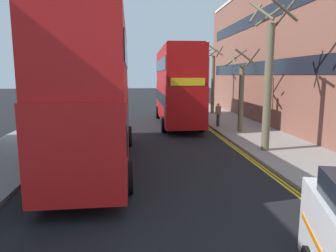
% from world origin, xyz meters
% --- Properties ---
extents(sidewalk_right, '(4.00, 80.00, 0.14)m').
position_xyz_m(sidewalk_right, '(6.50, 16.00, 0.07)').
color(sidewalk_right, gray).
rests_on(sidewalk_right, ground).
extents(sidewalk_left, '(4.00, 80.00, 0.14)m').
position_xyz_m(sidewalk_left, '(-6.50, 16.00, 0.07)').
color(sidewalk_left, gray).
rests_on(sidewalk_left, ground).
extents(kerb_line_outer, '(0.10, 56.00, 0.01)m').
position_xyz_m(kerb_line_outer, '(4.40, 14.00, 0.00)').
color(kerb_line_outer, yellow).
rests_on(kerb_line_outer, ground).
extents(kerb_line_inner, '(0.10, 56.00, 0.01)m').
position_xyz_m(kerb_line_inner, '(4.24, 14.00, 0.00)').
color(kerb_line_inner, yellow).
rests_on(kerb_line_inner, ground).
extents(double_decker_bus_away, '(2.97, 10.86, 5.64)m').
position_xyz_m(double_decker_bus_away, '(-2.27, 12.36, 3.03)').
color(double_decker_bus_away, red).
rests_on(double_decker_bus_away, ground).
extents(double_decker_bus_oncoming, '(2.87, 10.83, 5.64)m').
position_xyz_m(double_decker_bus_oncoming, '(2.33, 22.87, 3.03)').
color(double_decker_bus_oncoming, '#B20F0F').
rests_on(double_decker_bus_oncoming, ground).
extents(pedestrian_far, '(0.34, 0.22, 1.62)m').
position_xyz_m(pedestrian_far, '(4.97, 20.75, 0.99)').
color(pedestrian_far, '#2D2D38').
rests_on(pedestrian_far, sidewalk_right).
extents(street_tree_near, '(1.74, 1.74, 6.41)m').
position_xyz_m(street_tree_near, '(6.38, 28.29, 3.20)').
color(street_tree_near, '#6B6047').
rests_on(street_tree_near, sidewalk_right).
extents(street_tree_mid, '(2.01, 2.05, 6.97)m').
position_xyz_m(street_tree_mid, '(5.40, 13.60, 3.50)').
color(street_tree_mid, '#6B6047').
rests_on(street_tree_mid, sidewalk_right).
extents(street_tree_far, '(1.84, 1.80, 5.20)m').
position_xyz_m(street_tree_far, '(5.85, 18.68, 2.69)').
color(street_tree_far, '#6B6047').
rests_on(street_tree_far, sidewalk_right).
extents(street_tree_distant, '(1.78, 1.67, 6.79)m').
position_xyz_m(street_tree_distant, '(7.87, 37.00, 3.37)').
color(street_tree_distant, '#6B6047').
rests_on(street_tree_distant, sidewalk_right).
extents(townhouse_terrace_right, '(10.08, 28.00, 11.06)m').
position_xyz_m(townhouse_terrace_right, '(13.50, 23.12, 5.53)').
color(townhouse_terrace_right, brown).
rests_on(townhouse_terrace_right, ground).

